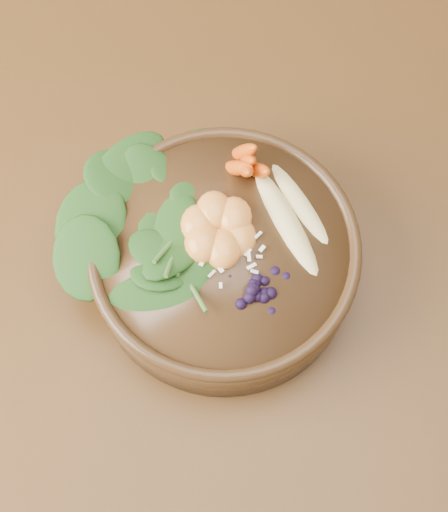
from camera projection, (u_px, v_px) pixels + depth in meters
The scene contains 9 objects.
ground at pixel (308, 346), 1.56m from camera, with size 4.00×4.00×0.00m, color #381E0F.
dining_table at pixel (362, 216), 0.95m from camera, with size 1.60×0.90×0.75m.
stoneware_bowl at pixel (224, 259), 0.78m from camera, with size 0.29×0.29×0.08m, color #3F2A16.
kale_heap at pixel (161, 207), 0.74m from camera, with size 0.19×0.17×0.04m, color #214D17, non-canonical shape.
carrot_cluster at pixel (237, 150), 0.74m from camera, with size 0.06×0.06×0.08m, color #D55513, non-canonical shape.
banana_halves at pixel (294, 206), 0.75m from camera, with size 0.11×0.17×0.03m.
mandarin_cluster at pixel (218, 224), 0.74m from camera, with size 0.08×0.09×0.03m, color orange, non-canonical shape.
blueberry_pile at pixel (252, 286), 0.71m from camera, with size 0.13×0.10×0.04m, color black, non-canonical shape.
coconut_flakes at pixel (234, 259), 0.74m from camera, with size 0.09×0.07×0.01m, color white, non-canonical shape.
Camera 1 is at (-0.19, -0.41, 1.51)m, focal length 50.00 mm.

